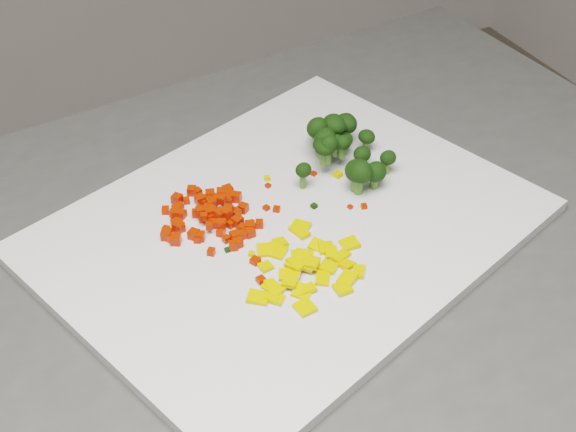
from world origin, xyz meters
name	(u,v)px	position (x,y,z in m)	size (l,w,h in m)	color
cutting_board	(288,228)	(0.28, 0.34, 0.91)	(0.49, 0.38, 0.01)	silver
carrot_pile	(211,210)	(0.21, 0.37, 0.93)	(0.11, 0.11, 0.03)	red
pepper_pile	(300,259)	(0.26, 0.27, 0.92)	(0.13, 0.13, 0.02)	#E9B50C
broccoli_pile	(335,142)	(0.37, 0.41, 0.94)	(0.13, 0.13, 0.06)	black
carrot_cube_0	(236,213)	(0.23, 0.37, 0.92)	(0.01, 0.01, 0.01)	red
carrot_cube_1	(202,218)	(0.20, 0.38, 0.92)	(0.01, 0.01, 0.01)	red
carrot_cube_2	(250,227)	(0.24, 0.34, 0.92)	(0.01, 0.01, 0.01)	red
carrot_cube_3	(208,217)	(0.20, 0.38, 0.92)	(0.01, 0.01, 0.01)	red
carrot_cube_4	(211,252)	(0.19, 0.33, 0.92)	(0.01, 0.01, 0.01)	red
carrot_cube_5	(204,217)	(0.20, 0.37, 0.92)	(0.01, 0.01, 0.01)	red
carrot_cube_6	(226,194)	(0.24, 0.40, 0.92)	(0.01, 0.01, 0.01)	red
carrot_cube_7	(211,212)	(0.21, 0.38, 0.92)	(0.01, 0.01, 0.01)	red
carrot_cube_8	(200,212)	(0.20, 0.39, 0.92)	(0.01, 0.01, 0.01)	red
carrot_cube_9	(212,203)	(0.22, 0.40, 0.92)	(0.01, 0.01, 0.01)	red
carrot_cube_10	(247,230)	(0.23, 0.34, 0.92)	(0.01, 0.01, 0.01)	red
carrot_cube_11	(208,212)	(0.21, 0.38, 0.92)	(0.01, 0.01, 0.01)	red
carrot_cube_12	(196,234)	(0.18, 0.36, 0.92)	(0.01, 0.01, 0.01)	red
carrot_cube_13	(237,221)	(0.23, 0.36, 0.92)	(0.01, 0.01, 0.01)	red
carrot_cube_14	(174,223)	(0.17, 0.38, 0.92)	(0.01, 0.01, 0.01)	red
carrot_cube_15	(228,190)	(0.24, 0.41, 0.92)	(0.01, 0.01, 0.01)	red
carrot_cube_16	(221,214)	(0.22, 0.37, 0.92)	(0.01, 0.01, 0.01)	red
carrot_cube_17	(197,192)	(0.21, 0.42, 0.92)	(0.01, 0.01, 0.01)	red
carrot_cube_18	(176,240)	(0.16, 0.36, 0.92)	(0.01, 0.01, 0.01)	red
carrot_cube_19	(166,229)	(0.16, 0.38, 0.92)	(0.01, 0.01, 0.01)	red
carrot_cube_20	(179,227)	(0.17, 0.38, 0.92)	(0.01, 0.01, 0.01)	red
carrot_cube_21	(216,224)	(0.21, 0.36, 0.92)	(0.01, 0.01, 0.01)	red
carrot_cube_22	(244,234)	(0.23, 0.34, 0.92)	(0.01, 0.01, 0.01)	red
carrot_cube_23	(218,213)	(0.21, 0.37, 0.93)	(0.01, 0.01, 0.01)	red
carrot_cube_24	(180,227)	(0.17, 0.38, 0.92)	(0.01, 0.01, 0.01)	red
carrot_cube_25	(177,199)	(0.19, 0.42, 0.92)	(0.01, 0.01, 0.01)	red
carrot_cube_26	(221,232)	(0.21, 0.35, 0.92)	(0.01, 0.01, 0.01)	red
carrot_cube_27	(205,202)	(0.21, 0.40, 0.92)	(0.01, 0.01, 0.01)	red
carrot_cube_28	(166,235)	(0.16, 0.37, 0.92)	(0.01, 0.01, 0.01)	red
carrot_cube_29	(227,202)	(0.23, 0.39, 0.92)	(0.01, 0.01, 0.01)	red
carrot_cube_30	(196,213)	(0.20, 0.39, 0.92)	(0.01, 0.01, 0.01)	red
carrot_cube_31	(222,224)	(0.21, 0.35, 0.92)	(0.01, 0.01, 0.01)	red
carrot_cube_32	(218,199)	(0.23, 0.40, 0.92)	(0.01, 0.01, 0.01)	red
carrot_cube_33	(200,236)	(0.19, 0.35, 0.92)	(0.01, 0.01, 0.01)	red
carrot_cube_34	(235,236)	(0.22, 0.34, 0.92)	(0.01, 0.01, 0.01)	red
carrot_cube_35	(208,199)	(0.22, 0.41, 0.92)	(0.01, 0.01, 0.01)	red
carrot_cube_36	(176,209)	(0.18, 0.40, 0.92)	(0.01, 0.01, 0.01)	red
carrot_cube_37	(243,208)	(0.24, 0.37, 0.92)	(0.01, 0.01, 0.01)	red
carrot_cube_38	(225,221)	(0.22, 0.36, 0.92)	(0.01, 0.01, 0.01)	red
carrot_cube_39	(178,226)	(0.17, 0.38, 0.92)	(0.01, 0.01, 0.01)	red
carrot_cube_40	(198,239)	(0.18, 0.35, 0.92)	(0.01, 0.01, 0.01)	red
carrot_cube_41	(166,210)	(0.17, 0.41, 0.92)	(0.01, 0.01, 0.01)	red
carrot_cube_42	(212,212)	(0.21, 0.38, 0.92)	(0.01, 0.01, 0.01)	red
carrot_cube_43	(228,210)	(0.23, 0.37, 0.92)	(0.01, 0.01, 0.01)	red
carrot_cube_44	(170,238)	(0.16, 0.36, 0.92)	(0.01, 0.01, 0.01)	red
carrot_cube_45	(226,213)	(0.22, 0.36, 0.93)	(0.01, 0.01, 0.01)	red
carrot_cube_46	(192,191)	(0.21, 0.43, 0.92)	(0.01, 0.01, 0.01)	red
carrot_cube_47	(250,233)	(0.23, 0.33, 0.92)	(0.01, 0.01, 0.01)	red
carrot_cube_48	(212,216)	(0.21, 0.38, 0.92)	(0.01, 0.01, 0.01)	red
carrot_cube_49	(187,201)	(0.19, 0.41, 0.92)	(0.01, 0.01, 0.01)	red
carrot_cube_50	(174,215)	(0.17, 0.40, 0.92)	(0.01, 0.01, 0.01)	red
carrot_cube_51	(211,217)	(0.21, 0.38, 0.92)	(0.01, 0.01, 0.01)	red
carrot_cube_52	(180,206)	(0.18, 0.41, 0.92)	(0.01, 0.01, 0.01)	red
carrot_cube_53	(194,234)	(0.18, 0.36, 0.92)	(0.01, 0.01, 0.01)	red
carrot_cube_54	(222,218)	(0.22, 0.37, 0.92)	(0.01, 0.01, 0.01)	red
carrot_cube_55	(233,246)	(0.21, 0.32, 0.92)	(0.01, 0.01, 0.01)	red
carrot_cube_56	(212,216)	(0.21, 0.38, 0.92)	(0.01, 0.01, 0.01)	red
carrot_cube_57	(223,215)	(0.22, 0.37, 0.92)	(0.01, 0.01, 0.01)	red
carrot_cube_58	(178,222)	(0.17, 0.38, 0.92)	(0.01, 0.01, 0.01)	red
carrot_cube_59	(231,212)	(0.23, 0.37, 0.92)	(0.01, 0.01, 0.01)	red
carrot_cube_60	(226,200)	(0.23, 0.39, 0.92)	(0.01, 0.01, 0.01)	red
carrot_cube_61	(231,196)	(0.24, 0.40, 0.92)	(0.01, 0.01, 0.01)	red
carrot_cube_62	(226,239)	(0.21, 0.34, 0.92)	(0.01, 0.01, 0.01)	red
carrot_cube_63	(175,214)	(0.17, 0.40, 0.92)	(0.01, 0.01, 0.01)	red
carrot_cube_64	(225,198)	(0.23, 0.40, 0.92)	(0.01, 0.01, 0.01)	red
carrot_cube_65	(243,229)	(0.23, 0.34, 0.92)	(0.01, 0.01, 0.01)	red
carrot_cube_66	(222,193)	(0.23, 0.41, 0.92)	(0.01, 0.01, 0.01)	red
carrot_cube_67	(167,233)	(0.16, 0.37, 0.92)	(0.01, 0.01, 0.01)	red
carrot_cube_68	(251,225)	(0.24, 0.35, 0.92)	(0.01, 0.01, 0.01)	red
carrot_cube_69	(200,200)	(0.21, 0.41, 0.92)	(0.01, 0.01, 0.01)	red
carrot_cube_70	(222,200)	(0.22, 0.39, 0.93)	(0.01, 0.01, 0.01)	red
carrot_cube_71	(231,224)	(0.22, 0.36, 0.92)	(0.01, 0.01, 0.01)	red
carrot_cube_72	(224,218)	(0.22, 0.37, 0.92)	(0.01, 0.01, 0.01)	red
carrot_cube_73	(210,221)	(0.20, 0.37, 0.92)	(0.01, 0.01, 0.01)	red
carrot_cube_74	(236,197)	(0.24, 0.39, 0.92)	(0.01, 0.01, 0.01)	red
carrot_cube_75	(238,243)	(0.22, 0.33, 0.92)	(0.01, 0.01, 0.01)	red
carrot_cube_76	(200,211)	(0.20, 0.38, 0.92)	(0.01, 0.01, 0.01)	red
carrot_cube_77	(208,208)	(0.21, 0.39, 0.92)	(0.01, 0.01, 0.01)	red
carrot_cube_78	(259,224)	(0.25, 0.34, 0.92)	(0.01, 0.01, 0.01)	red
carrot_cube_79	(210,195)	(0.22, 0.41, 0.92)	(0.01, 0.01, 0.01)	red
carrot_cube_80	(209,226)	(0.20, 0.36, 0.92)	(0.01, 0.01, 0.01)	red
carrot_cube_81	(182,214)	(0.18, 0.39, 0.92)	(0.01, 0.01, 0.01)	red
pepper_chunk_0	(347,264)	(0.30, 0.25, 0.91)	(0.01, 0.01, 0.00)	#E9B50C
pepper_chunk_1	(341,256)	(0.30, 0.26, 0.91)	(0.02, 0.01, 0.00)	#E9B50C
pepper_chunk_2	(272,287)	(0.22, 0.26, 0.91)	(0.02, 0.01, 0.00)	#E9B50C
pepper_chunk_3	(343,288)	(0.28, 0.22, 0.92)	(0.02, 0.02, 0.01)	#E9B50C
pepper_chunk_4	(348,278)	(0.29, 0.23, 0.92)	(0.02, 0.02, 0.00)	#E9B50C
pepper_chunk_5	(273,288)	(0.22, 0.25, 0.92)	(0.02, 0.01, 0.00)	#E9B50C
pepper_chunk_6	(258,297)	(0.20, 0.25, 0.92)	(0.02, 0.02, 0.00)	#E9B50C
pepper_chunk_7	(329,267)	(0.28, 0.26, 0.91)	(0.02, 0.02, 0.00)	#E9B50C
pepper_chunk_8	(322,278)	(0.27, 0.24, 0.91)	(0.01, 0.02, 0.00)	#E9B50C
pepper_chunk_9	(305,290)	(0.25, 0.24, 0.92)	(0.02, 0.01, 0.00)	#E9B50C
pepper_chunk_10	(266,266)	(0.23, 0.28, 0.91)	(0.01, 0.01, 0.00)	#E9B50C
pepper_chunk_11	(359,272)	(0.31, 0.24, 0.92)	(0.02, 0.01, 0.00)	#E9B50C
pepper_chunk_12	(312,263)	(0.27, 0.26, 0.92)	(0.02, 0.01, 0.00)	#E9B50C
pepper_chunk_13	(326,248)	(0.29, 0.28, 0.92)	(0.02, 0.02, 0.00)	#E9B50C
pepper_chunk_14	(276,251)	(0.25, 0.30, 0.91)	(0.02, 0.02, 0.00)	#E9B50C
pepper_chunk_15	(275,298)	(0.22, 0.24, 0.91)	(0.01, 0.02, 0.00)	#E9B50C
pepper_chunk_16	(280,242)	(0.26, 0.31, 0.91)	(0.02, 0.01, 0.00)	#E9B50C
pepper_chunk_17	(301,233)	(0.28, 0.31, 0.91)	(0.02, 0.01, 0.00)	#E9B50C
pepper_chunk_18	(301,257)	(0.26, 0.28, 0.92)	(0.02, 0.01, 0.00)	#E9B50C
pepper_chunk_19	(298,257)	(0.26, 0.28, 0.92)	(0.02, 0.01, 0.00)	#E9B50C
pepper_chunk_20	(307,265)	(0.26, 0.26, 0.92)	(0.01, 0.02, 0.00)	#E9B50C
pepper_chunk_21	(305,307)	(0.24, 0.22, 0.92)	(0.02, 0.02, 0.00)	#E9B50C
pepper_chunk_22	(331,253)	(0.29, 0.27, 0.92)	(0.02, 0.01, 0.01)	#E9B50C
pepper_chunk_23	(305,260)	(0.27, 0.27, 0.92)	(0.01, 0.02, 0.01)	#E9B50C
pepper_chunk_24	(295,265)	(0.25, 0.27, 0.92)	(0.01, 0.02, 0.00)	#E9B50C
pepper_chunk_25	(286,275)	(0.24, 0.26, 0.92)	(0.01, 0.01, 0.01)	#E9B50C
pepper_chunk_26	(298,263)	(0.26, 0.27, 0.92)	(0.02, 0.02, 0.00)	#E9B50C
pepper_chunk_27	(291,279)	(0.24, 0.25, 0.92)	(0.02, 0.01, 0.00)	#E9B50C
pepper_chunk_28	(265,250)	(0.24, 0.31, 0.92)	(0.02, 0.02, 0.00)	#E9B50C
pepper_chunk_29	(304,254)	(0.27, 0.28, 0.91)	(0.01, 0.02, 0.00)	#E9B50C
pepper_chunk_30	(301,225)	(0.29, 0.32, 0.91)	(0.01, 0.02, 0.00)	#E9B50C
pepper_chunk_31	(302,292)	(0.24, 0.24, 0.91)	(0.02, 0.02, 0.00)	#E9B50C
pepper_chunk_32	(299,231)	(0.28, 0.32, 0.92)	(0.02, 0.01, 0.00)	#E9B50C
pepper_chunk_33	(318,245)	(0.29, 0.29, 0.91)	(0.02, 0.02, 0.00)	#E9B50C
pepper_chunk_34	(350,244)	(0.32, 0.28, 0.92)	(0.02, 0.02, 0.00)	#E9B50C
pepper_chunk_35	(305,260)	(0.26, 0.27, 0.92)	(0.02, 0.02, 0.00)	#E9B50C
broccoli_floret_0	(336,146)	(0.37, 0.40, 0.94)	(0.03, 0.03, 0.03)	black
broccoli_floret_1	(345,144)	(0.39, 0.42, 0.93)	(0.02, 0.02, 0.03)	black
broccoli_floret_2	(331,132)	(0.39, 0.45, 0.93)	(0.03, 0.03, 0.03)	black
broccoli_floret_3	(345,129)	(0.40, 0.44, 0.93)	(0.04, 0.04, 0.04)	black
broccoli_floret_4	(361,158)	(0.40, 0.39, 0.93)	(0.03, 0.03, 0.03)	black
broccoli_floret_5	(326,134)	(0.38, 0.44, 0.93)	(0.04, 0.04, 0.03)	black
broccoli_floret_6	(387,163)	(0.42, 0.36, 0.93)	(0.03, 0.03, 0.03)	black
broccoli_floret_7	(366,141)	(0.42, 0.41, 0.93)	(0.03, 0.03, 0.03)	black
broccoli_floret_8	(323,152)	(0.35, 0.39, 0.94)	(0.03, 0.03, 0.03)	black
broccoli_floret_9	(333,130)	(0.38, 0.42, 0.95)	(0.04, 0.04, 0.04)	black
broccoli_floret_10	(303,176)	(0.32, 0.38, 0.93)	(0.02, 0.02, 0.03)	black
broccoli_floret_11	(323,148)	(0.37, 0.42, 0.93)	(0.04, 0.04, 0.03)	black
broccoli_floret_12	(328,151)	(0.35, 0.39, 0.95)	(0.03, 0.03, 0.03)	black
broccoli_floret_13	(356,177)	(0.37, 0.35, 0.93)	(0.04, 0.04, 0.04)	black
broccoli_floret_14	(318,134)	(0.37, 0.45, 0.93)	(0.04, 0.04, 0.03)	black
broccoli_floret_15	(329,137)	(0.38, 0.44, 0.93)	(0.04, 0.04, 0.03)	black
broccoli_floret_16	(375,176)	(0.39, 0.35, 0.93)	(0.03, 0.03, 0.03)	black
broccoli_floret_17	(324,142)	(0.36, 0.41, 0.94)	(0.04, 0.04, 0.03)	black
broccoli_floret_18	(342,148)	(0.38, 0.40, 0.94)	(0.03, 0.03, 0.03)	black
broccoli_floret_19	(317,134)	(0.36, 0.42, 0.95)	(0.04, 0.04, 0.04)	black
broccoli_floret_20	(359,179)	(0.37, 0.35, 0.93)	(0.04, 0.04, 0.04)	black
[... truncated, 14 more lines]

